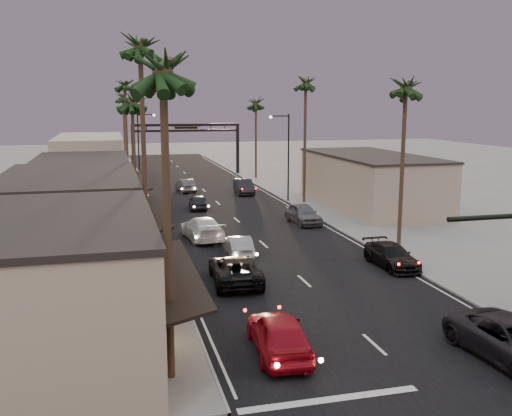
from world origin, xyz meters
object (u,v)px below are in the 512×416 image
streetlight_right (286,150)px  palm_lc (132,98)px  palm_lb (140,40)px  palm_far (123,94)px  oncoming_red (279,333)px  palm_ld (124,82)px  arch (186,136)px  oncoming_silver (239,246)px  palm_la (162,59)px  palm_ra (406,81)px  palm_rc (256,100)px  oncoming_pickup (235,269)px  palm_rb (306,79)px  streetlight_left (141,144)px  curbside_black (391,256)px

streetlight_right → palm_lc: size_ratio=0.74×
palm_lb → palm_far: palm_lb is taller
oncoming_red → palm_ld: bearing=-79.9°
palm_lc → palm_far: palm_far is taller
arch → oncoming_silver: 45.10m
palm_la → oncoming_red: (4.45, 1.17, -10.58)m
palm_ra → palm_la: bearing=-138.9°
streetlight_right → palm_la: bearing=-113.3°
palm_lb → oncoming_silver: 14.47m
palm_la → palm_rc: palm_la is taller
palm_la → palm_rc: bearing=72.6°
streetlight_right → palm_far: palm_far is taller
palm_la → palm_lb: size_ratio=0.87×
oncoming_red → palm_far: bearing=-82.1°
palm_rc → oncoming_red: (-12.75, -53.83, -9.61)m
palm_la → arch: bearing=82.0°
palm_ra → oncoming_pickup: size_ratio=2.34×
oncoming_red → oncoming_silver: 15.15m
palm_lb → palm_la: bearing=-90.0°
oncoming_red → oncoming_pickup: oncoming_red is taller
palm_rb → palm_rc: 20.09m
palm_la → oncoming_red: size_ratio=2.61×
oncoming_pickup → palm_lc: bearing=-69.9°
streetlight_left → palm_rb: bearing=-42.1°
palm_rc → oncoming_silver: bearing=-105.9°
palm_rc → oncoming_red: size_ratio=2.41×
streetlight_left → palm_ra: palm_ra is taller
oncoming_pickup → palm_la: bearing=70.2°
streetlight_left → palm_ra: size_ratio=0.68×
palm_ld → palm_ra: bearing=-61.0°
palm_la → palm_rb: 39.01m
palm_lc → palm_rb: bearing=24.9°
palm_lc → palm_ld: (0.00, 19.00, 1.95)m
palm_ra → oncoming_silver: 15.44m
streetlight_right → curbside_black: (-0.72, -24.54, -4.62)m
palm_ra → oncoming_red: bearing=-132.7°
palm_rb → oncoming_pickup: palm_rb is taller
streetlight_right → oncoming_red: 36.82m
curbside_black → palm_lb: bearing=172.9°
palm_la → palm_lc: (-0.00, 27.00, -0.97)m
streetlight_right → streetlight_left: (-13.84, 13.00, 0.00)m
streetlight_right → palm_lc: bearing=-149.9°
palm_lb → streetlight_right: bearing=56.0°
palm_ra → arch: bearing=100.6°
palm_far → oncoming_pickup: palm_far is taller
palm_lb → oncoming_pickup: size_ratio=2.69×
streetlight_left → palm_rc: 17.42m
palm_ra → streetlight_right: bearing=94.6°
palm_ra → oncoming_pickup: bearing=-161.1°
palm_lc → oncoming_red: (4.45, -25.83, -9.61)m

